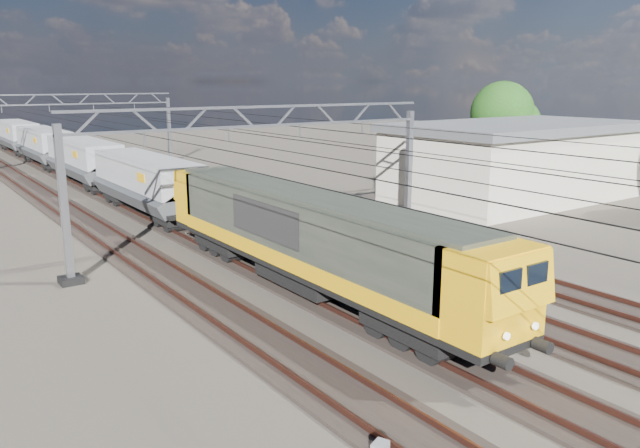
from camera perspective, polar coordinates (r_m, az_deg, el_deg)
ground at (r=28.22m, az=-0.66°, el=-4.04°), size 160.00×160.00×0.00m
track_outer_west at (r=25.45m, az=-11.91°, el=-6.06°), size 2.60×140.00×0.30m
track_loco at (r=27.17m, az=-4.15°, el=-4.59°), size 2.60×140.00×0.30m
track_inner_east at (r=29.34m, az=2.56°, el=-3.24°), size 2.60×140.00×0.30m
track_outer_east at (r=31.86m, az=8.26°, el=-2.06°), size 2.60×140.00×0.30m
catenary_gantry_mid at (r=30.68m, az=-4.94°, el=4.77°), size 19.90×0.90×7.11m
catenary_gantry_far at (r=64.24m, az=-21.61°, el=8.15°), size 19.90×0.90×7.11m
overhead_wires at (r=33.98m, az=-8.46°, el=8.59°), size 12.03×140.00×0.53m
locomotive at (r=24.55m, az=-1.25°, el=-0.99°), size 2.76×21.10×3.62m
hopper_wagon_lead at (r=40.21m, az=-15.54°, el=3.86°), size 3.38×13.00×3.25m
hopper_wagon_mid at (r=53.69m, az=-20.77°, el=5.66°), size 3.38×13.00×3.25m
hopper_wagon_third at (r=67.46m, az=-23.90°, el=6.71°), size 3.38×13.00×3.25m
hopper_wagon_fourth at (r=81.38m, az=-25.97°, el=7.39°), size 3.38×13.00×3.25m
industrial_shed at (r=47.12m, az=17.60°, el=5.60°), size 18.60×10.60×5.40m
tree_far at (r=58.22m, az=16.67°, el=9.48°), size 5.94×5.54×8.29m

